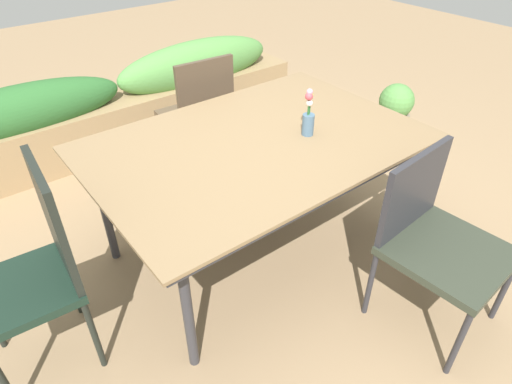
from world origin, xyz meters
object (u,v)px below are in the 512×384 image
object	(u,v)px
dining_table	(256,148)
potted_plant	(394,114)
chair_near_right	(436,235)
planter_box	(123,106)
flower_vase	(308,118)
chair_far_side	(199,111)
chair_end_left	(38,265)

from	to	relation	value
dining_table	potted_plant	xyz separation A→B (m)	(1.67, 0.31, -0.42)
chair_near_right	planter_box	world-z (taller)	chair_near_right
dining_table	flower_vase	distance (m)	0.31
chair_far_side	potted_plant	size ratio (longest dim) A/B	1.75
potted_plant	chair_far_side	bearing A→B (deg)	159.36
dining_table	chair_far_side	size ratio (longest dim) A/B	1.86
chair_near_right	chair_end_left	size ratio (longest dim) A/B	0.87
flower_vase	chair_near_right	bearing A→B (deg)	-80.80
chair_near_right	flower_vase	world-z (taller)	flower_vase
chair_far_side	planter_box	size ratio (longest dim) A/B	0.28
chair_end_left	potted_plant	bearing A→B (deg)	-79.39
dining_table	potted_plant	world-z (taller)	dining_table
dining_table	flower_vase	bearing A→B (deg)	-24.17
dining_table	chair_end_left	xyz separation A→B (m)	(-1.14, -0.01, -0.14)
chair_far_side	flower_vase	size ratio (longest dim) A/B	3.59
chair_end_left	potted_plant	distance (m)	2.84
flower_vase	planter_box	world-z (taller)	flower_vase
dining_table	planter_box	xyz separation A→B (m)	(-0.05, 1.67, -0.35)
chair_end_left	chair_far_side	xyz separation A→B (m)	(1.32, 0.88, -0.03)
potted_plant	chair_end_left	bearing A→B (deg)	-173.51
dining_table	chair_end_left	distance (m)	1.15
chair_end_left	chair_near_right	bearing A→B (deg)	-115.62
planter_box	chair_near_right	bearing A→B (deg)	-80.45
flower_vase	planter_box	xyz separation A→B (m)	(-0.31, 1.79, -0.49)
dining_table	flower_vase	size ratio (longest dim) A/B	6.67
chair_near_right	planter_box	bearing A→B (deg)	-84.48
dining_table	flower_vase	world-z (taller)	flower_vase
chair_near_right	chair_far_side	world-z (taller)	chair_far_side
flower_vase	potted_plant	size ratio (longest dim) A/B	0.49
planter_box	potted_plant	size ratio (longest dim) A/B	6.18
dining_table	potted_plant	distance (m)	1.75
flower_vase	planter_box	distance (m)	1.88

